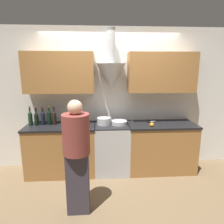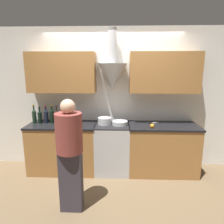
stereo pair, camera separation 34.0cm
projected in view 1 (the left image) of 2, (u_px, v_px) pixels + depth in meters
ground_plane at (113, 179)px, 3.45m from camera, size 12.00×12.00×0.00m
wall_back at (111, 91)px, 3.70m from camera, size 8.40×0.51×2.60m
counter_left at (62, 149)px, 3.59m from camera, size 1.22×0.62×0.89m
counter_right at (160, 147)px, 3.71m from camera, size 1.23×0.62×0.89m
stove_range at (112, 148)px, 3.65m from camera, size 0.61×0.60×0.89m
wine_bottle_0 at (30, 118)px, 3.48m from camera, size 0.07×0.07×0.35m
wine_bottle_1 at (36, 118)px, 3.49m from camera, size 0.07×0.07×0.31m
wine_bottle_2 at (43, 117)px, 3.52m from camera, size 0.07×0.07×0.32m
wine_bottle_3 at (49, 117)px, 3.52m from camera, size 0.08×0.08×0.34m
wine_bottle_4 at (54, 117)px, 3.53m from camera, size 0.07×0.07×0.32m
stock_pot at (104, 121)px, 3.55m from camera, size 0.25×0.25×0.12m
mixing_bowl at (119, 123)px, 3.55m from camera, size 0.28×0.28×0.07m
orange_fruit at (152, 125)px, 3.41m from camera, size 0.07×0.07×0.07m
chefs_knife at (152, 122)px, 3.73m from camera, size 0.21×0.14×0.01m
person_foreground_left at (77, 153)px, 2.51m from camera, size 0.34×0.34×1.51m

